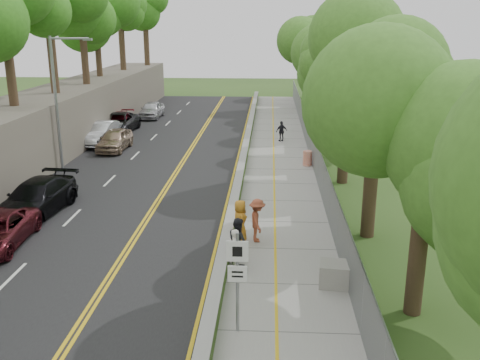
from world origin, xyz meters
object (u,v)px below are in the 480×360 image
object	(u,v)px
concrete_block	(337,274)
person_far	(282,131)
painter_0	(240,221)
streetlight	(59,95)
construction_barrel	(307,158)
signpost	(237,272)

from	to	relation	value
concrete_block	person_far	xyz separation A→B (m)	(-1.50, 23.02, 0.36)
person_far	painter_0	bearing A→B (deg)	60.50
painter_0	streetlight	bearing A→B (deg)	30.25
painter_0	concrete_block	bearing A→B (deg)	-152.24
construction_barrel	streetlight	bearing A→B (deg)	-172.28
concrete_block	person_far	bearing A→B (deg)	93.73
streetlight	signpost	distance (m)	20.72
painter_0	person_far	world-z (taller)	painter_0
streetlight	construction_barrel	distance (m)	15.46
painter_0	person_far	size ratio (longest dim) A/B	1.17
streetlight	person_far	size ratio (longest dim) A/B	5.21
signpost	painter_0	xyz separation A→B (m)	(-0.30, 6.62, -1.01)
painter_0	person_far	bearing A→B (deg)	-22.92
streetlight	concrete_block	xyz separation A→B (m)	(14.76, -13.99, -4.18)
painter_0	person_far	xyz separation A→B (m)	(2.05, 19.43, -0.13)
streetlight	painter_0	distance (m)	15.73
streetlight	construction_barrel	xyz separation A→B (m)	(14.76, 2.00, -4.12)
signpost	person_far	bearing A→B (deg)	86.16
signpost	construction_barrel	size ratio (longest dim) A/B	3.32
streetlight	concrete_block	distance (m)	20.77
signpost	construction_barrel	xyz separation A→B (m)	(3.25, 19.02, -1.45)
construction_barrel	person_far	size ratio (longest dim) A/B	0.61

